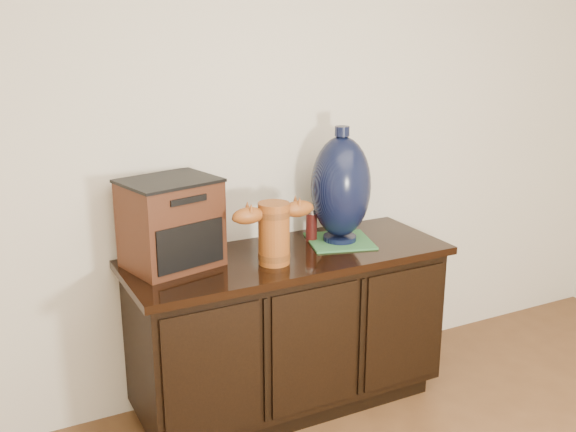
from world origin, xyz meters
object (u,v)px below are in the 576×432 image
lamp_base (341,187)px  terracotta_vessel (274,230)px  spray_can (311,225)px  sideboard (288,329)px

lamp_base → terracotta_vessel: bearing=-163.8°
terracotta_vessel → spray_can: 0.36m
terracotta_vessel → lamp_base: lamp_base is taller
sideboard → lamp_base: bearing=6.8°
sideboard → terracotta_vessel: (-0.11, -0.08, 0.52)m
lamp_base → spray_can: (-0.11, 0.08, -0.19)m
sideboard → spray_can: 0.49m
lamp_base → spray_can: bearing=144.2°
sideboard → spray_can: spray_can is taller
terracotta_vessel → sideboard: bearing=36.8°
spray_can → terracotta_vessel: bearing=-146.2°
sideboard → spray_can: bearing=32.0°
sideboard → lamp_base: size_ratio=2.73×
lamp_base → sideboard: bearing=-173.2°
terracotta_vessel → spray_can: size_ratio=2.42×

